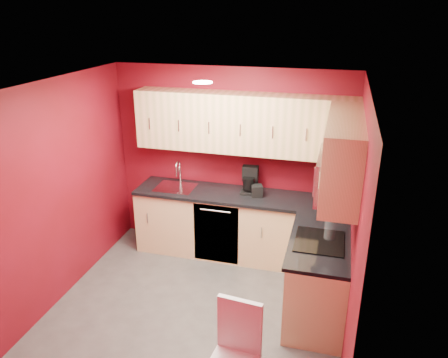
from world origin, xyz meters
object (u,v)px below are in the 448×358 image
at_px(sink, 176,185).
at_px(paper_towel, 333,204).
at_px(napkin_holder, 257,191).
at_px(microwave, 337,176).
at_px(coffee_maker, 249,180).

height_order(sink, paper_towel, sink).
xyz_separation_m(napkin_holder, paper_towel, (0.96, -0.34, 0.09)).
distance_m(microwave, coffee_maker, 1.64).
distance_m(napkin_holder, paper_towel, 1.02).
bearing_deg(napkin_holder, microwave, -45.46).
relative_size(sink, paper_towel, 1.64).
distance_m(microwave, napkin_holder, 1.54).
bearing_deg(napkin_holder, paper_towel, -19.48).
distance_m(sink, napkin_holder, 1.12).
relative_size(microwave, paper_towel, 2.39).
bearing_deg(sink, coffee_maker, 4.44).
distance_m(sink, paper_towel, 2.11).
xyz_separation_m(sink, napkin_holder, (1.12, -0.01, 0.04)).
relative_size(microwave, sink, 1.46).
xyz_separation_m(microwave, paper_towel, (-0.01, 0.65, -0.59)).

